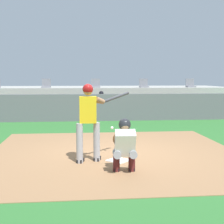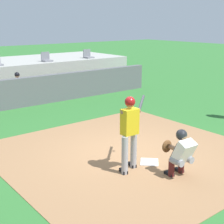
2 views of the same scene
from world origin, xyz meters
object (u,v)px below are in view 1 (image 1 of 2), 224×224
at_px(batter_at_plate, 89,118).
at_px(stadium_seat_3, 144,85).
at_px(stadium_seat_4, 190,85).
at_px(home_plate, 118,160).
at_px(catcher_crouched, 124,144).
at_px(stadium_seat_2, 96,85).
at_px(dugout_player_1, 101,104).
at_px(stadium_seat_1, 46,85).

bearing_deg(batter_at_plate, stadium_seat_3, 72.19).
xyz_separation_m(batter_at_plate, stadium_seat_4, (5.87, 10.19, 0.50)).
xyz_separation_m(home_plate, stadium_seat_4, (5.20, 10.18, 1.51)).
relative_size(catcher_crouched, stadium_seat_2, 4.37).
distance_m(dugout_player_1, stadium_seat_4, 5.50).
relative_size(dugout_player_1, stadium_seat_4, 2.71).
relative_size(catcher_crouched, stadium_seat_3, 4.37).
xyz_separation_m(stadium_seat_3, stadium_seat_4, (2.60, 0.00, 0.00)).
bearing_deg(batter_at_plate, home_plate, 0.75).
bearing_deg(batter_at_plate, stadium_seat_4, 60.04).
xyz_separation_m(stadium_seat_2, stadium_seat_3, (2.60, 0.00, 0.00)).
bearing_deg(batter_at_plate, stadium_seat_2, 86.22).
relative_size(catcher_crouched, dugout_player_1, 1.61).
xyz_separation_m(home_plate, stadium_seat_1, (-2.60, 10.18, 1.51)).
xyz_separation_m(stadium_seat_1, stadium_seat_4, (7.80, 0.00, 0.00)).
bearing_deg(stadium_seat_3, stadium_seat_4, 0.00).
relative_size(batter_at_plate, dugout_player_1, 1.39).
relative_size(batter_at_plate, stadium_seat_4, 3.76).
distance_m(catcher_crouched, stadium_seat_2, 11.16).
distance_m(catcher_crouched, stadium_seat_4, 12.31).
height_order(home_plate, batter_at_plate, batter_at_plate).
height_order(batter_at_plate, stadium_seat_4, stadium_seat_4).
bearing_deg(stadium_seat_3, dugout_player_1, -140.11).
distance_m(batter_at_plate, catcher_crouched, 1.23).
height_order(catcher_crouched, stadium_seat_2, stadium_seat_2).
distance_m(catcher_crouched, dugout_player_1, 9.09).
bearing_deg(stadium_seat_2, home_plate, -90.00).
bearing_deg(catcher_crouched, stadium_seat_2, 90.02).
relative_size(home_plate, stadium_seat_2, 0.92).
xyz_separation_m(catcher_crouched, stadium_seat_1, (-2.60, 11.12, 0.93)).
distance_m(dugout_player_1, stadium_seat_1, 3.54).
xyz_separation_m(dugout_player_1, stadium_seat_2, (-0.17, 2.03, 0.86)).
bearing_deg(stadium_seat_1, dugout_player_1, -36.34).
xyz_separation_m(batter_at_plate, catcher_crouched, (0.68, -0.93, -0.43)).
bearing_deg(stadium_seat_4, stadium_seat_1, 180.00).
bearing_deg(catcher_crouched, stadium_seat_1, 103.17).
bearing_deg(dugout_player_1, catcher_crouched, -91.02).
relative_size(batter_at_plate, stadium_seat_3, 3.76).
relative_size(batter_at_plate, catcher_crouched, 0.86).
relative_size(home_plate, dugout_player_1, 0.34).
bearing_deg(stadium_seat_2, stadium_seat_1, 180.00).
bearing_deg(stadium_seat_3, stadium_seat_2, 180.00).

